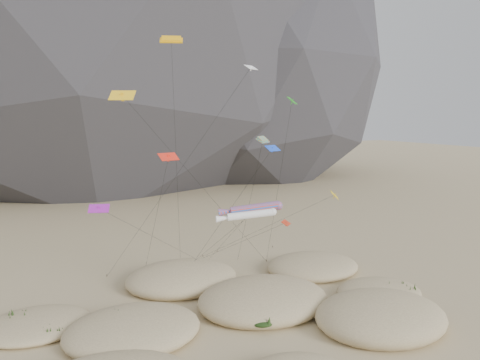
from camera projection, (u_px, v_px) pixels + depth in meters
name	position (u px, v px, depth m)	size (l,w,h in m)	color
ground	(269.00, 332.00, 46.65)	(500.00, 500.00, 0.00)	#CCB789
dunes	(243.00, 310.00, 49.97)	(47.68, 35.95, 4.03)	#CCB789
dune_grass	(252.00, 311.00, 49.43)	(43.42, 29.30, 1.60)	black
kite_stakes	(202.00, 261.00, 68.49)	(26.86, 7.89, 0.30)	#3F2D1E
rainbow_tube_kite	(252.00, 209.00, 53.71)	(7.31, 17.08, 11.60)	#FF411A
white_tube_kite	(248.00, 215.00, 51.24)	(6.70, 15.27, 11.22)	white
orange_parafoil	(171.00, 43.00, 53.41)	(4.96, 9.38, 30.42)	#F5AA0C
multi_parafoil	(262.00, 142.00, 54.95)	(3.99, 13.39, 18.97)	orange
delta_kites	(225.00, 155.00, 54.00)	(33.15, 19.93, 27.31)	purple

